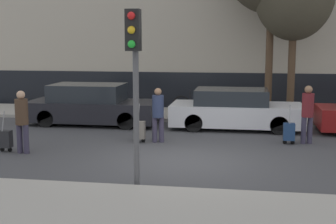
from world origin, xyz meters
TOP-DOWN VIEW (x-y plane):
  - ground_plane at (0.00, 0.00)m, footprint 80.00×80.00m
  - sidewalk_near at (0.00, -3.75)m, footprint 28.00×2.50m
  - sidewalk_far at (0.00, 7.00)m, footprint 28.00×3.00m
  - parked_car_0 at (-3.97, 4.67)m, footprint 4.63×1.91m
  - parked_car_1 at (1.16, 4.63)m, footprint 4.44×1.91m
  - pedestrian_left at (-4.37, 0.10)m, footprint 0.35×0.34m
  - trolley_left at (-4.92, 0.18)m, footprint 0.34×0.29m
  - pedestrian_center at (-1.05, 2.04)m, footprint 0.34×0.34m
  - trolley_center at (-1.59, 1.91)m, footprint 0.34×0.29m
  - pedestrian_right at (3.28, 2.54)m, footprint 0.34×0.34m
  - trolley_right at (2.76, 2.36)m, footprint 0.34×0.29m
  - traffic_light at (-0.72, -2.36)m, footprint 0.28×0.47m
  - parked_bicycle at (-0.47, 6.85)m, footprint 1.77×0.06m

SIDE VIEW (x-z plane):
  - ground_plane at x=0.00m, z-range 0.00..0.00m
  - sidewalk_near at x=0.00m, z-range 0.00..0.12m
  - sidewalk_far at x=0.00m, z-range 0.00..0.12m
  - trolley_left at x=-4.92m, z-range -0.21..0.91m
  - trolley_right at x=2.76m, z-range -0.21..0.95m
  - trolley_center at x=-1.59m, z-range -0.21..0.96m
  - parked_bicycle at x=-0.47m, z-range 0.01..0.97m
  - parked_car_1 at x=1.16m, z-range -0.04..1.32m
  - parked_car_0 at x=-3.97m, z-range -0.05..1.40m
  - pedestrian_center at x=-1.05m, z-range 0.10..1.72m
  - pedestrian_left at x=-4.37m, z-range 0.11..1.80m
  - pedestrian_right at x=3.28m, z-range 0.12..1.82m
  - traffic_light at x=-0.72m, z-range 0.77..4.36m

